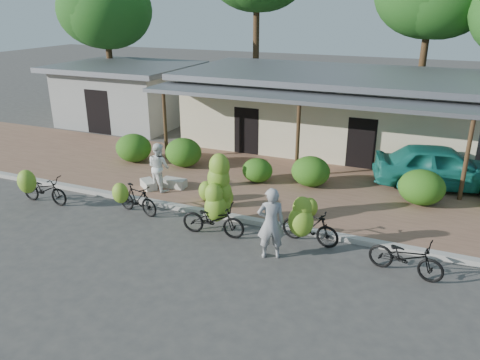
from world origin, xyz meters
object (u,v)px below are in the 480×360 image
(sack_far, at_px, (149,184))
(bike_far_left, at_px, (41,188))
(bike_right, at_px, (307,223))
(bike_center, at_px, (216,203))
(teal_van, at_px, (441,167))
(tree_back_left, at_px, (103,8))
(bike_left, at_px, (135,198))
(sack_near, at_px, (174,183))
(bike_far_right, at_px, (406,257))
(vendor, at_px, (271,223))
(bystander, at_px, (159,167))

(sack_far, bearing_deg, bike_far_left, -138.06)
(bike_right, bearing_deg, bike_center, 100.43)
(teal_van, bearing_deg, bike_right, 138.48)
(tree_back_left, bearing_deg, bike_center, -43.13)
(sack_far, bearing_deg, bike_left, -68.92)
(sack_near, bearing_deg, bike_far_right, -17.66)
(bike_far_left, distance_m, bike_far_right, 11.29)
(vendor, bearing_deg, sack_near, -57.49)
(tree_back_left, height_order, vendor, tree_back_left)
(bike_center, relative_size, bystander, 1.35)
(sack_near, bearing_deg, bike_far_left, -140.62)
(tree_back_left, xyz_separation_m, sack_near, (10.05, -9.74, -5.62))
(bike_right, xyz_separation_m, sack_far, (-6.15, 1.70, -0.43))
(bike_center, height_order, bike_right, bike_center)
(sack_near, xyz_separation_m, vendor, (4.66, -3.03, 0.70))
(bike_center, bearing_deg, teal_van, -49.49)
(bike_far_left, relative_size, bike_center, 0.78)
(sack_far, bearing_deg, vendor, -25.53)
(bike_center, distance_m, bike_far_right, 5.24)
(sack_near, bearing_deg, bystander, -128.33)
(bike_left, bearing_deg, tree_back_left, 50.58)
(bike_far_right, distance_m, sack_near, 8.35)
(bike_left, height_order, bystander, bystander)
(tree_back_left, xyz_separation_m, bike_center, (12.78, -11.97, -5.03))
(bike_far_left, xyz_separation_m, bike_right, (8.71, 0.60, 0.13))
(tree_back_left, height_order, teal_van, tree_back_left)
(tree_back_left, bearing_deg, bike_right, -37.60)
(bike_center, bearing_deg, bike_left, 85.14)
(sack_far, relative_size, vendor, 0.39)
(bike_far_right, relative_size, teal_van, 0.42)
(bike_far_left, relative_size, bike_right, 1.04)
(bike_left, height_order, sack_near, bike_left)
(sack_near, bearing_deg, bike_center, -39.27)
(sack_near, bearing_deg, bike_right, -21.69)
(bike_far_left, distance_m, bike_right, 8.74)
(sack_near, relative_size, vendor, 0.44)
(vendor, distance_m, bystander, 5.63)
(bystander, distance_m, teal_van, 9.75)
(bike_far_right, bearing_deg, bystander, 86.72)
(bike_left, height_order, vendor, vendor)
(sack_far, bearing_deg, bike_far_right, -13.52)
(bike_far_right, xyz_separation_m, teal_van, (0.61, 6.16, 0.41))
(bike_far_left, bearing_deg, sack_far, -49.12)
(bike_right, xyz_separation_m, vendor, (-0.71, -0.89, 0.27))
(bike_far_right, relative_size, sack_far, 2.52)
(tree_back_left, bearing_deg, bike_far_right, -34.29)
(bike_center, relative_size, sack_far, 3.03)
(tree_back_left, distance_m, sack_near, 15.08)
(bike_far_right, height_order, teal_van, teal_van)
(bike_right, height_order, bystander, bystander)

